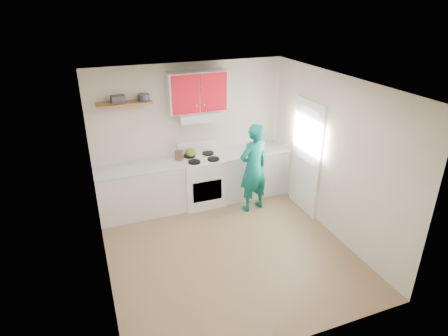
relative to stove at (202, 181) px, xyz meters
name	(u,v)px	position (x,y,z in m)	size (l,w,h in m)	color
floor	(228,249)	(-0.10, -1.57, -0.46)	(3.80, 3.80, 0.00)	brown
ceiling	(229,84)	(-0.10, -1.57, 2.14)	(3.60, 3.80, 0.04)	white
back_wall	(190,134)	(-0.10, 0.32, 0.84)	(3.60, 0.04, 2.60)	beige
front_wall	(298,250)	(-0.10, -3.47, 0.84)	(3.60, 0.04, 2.60)	beige
left_wall	(97,197)	(-1.90, -1.57, 0.84)	(0.04, 3.80, 2.60)	beige
right_wall	(333,157)	(1.70, -1.57, 0.84)	(0.04, 3.80, 2.60)	beige
door	(307,157)	(1.68, -0.88, 0.56)	(0.05, 0.85, 2.05)	white
door_glass	(307,135)	(1.65, -0.88, 0.99)	(0.01, 0.55, 0.95)	white
counter_left	(141,191)	(-1.14, 0.02, -0.01)	(1.52, 0.60, 0.90)	silver
counter_right	(252,172)	(1.04, 0.02, -0.01)	(1.32, 0.60, 0.90)	silver
stove	(202,181)	(0.00, 0.00, 0.00)	(0.76, 0.65, 0.92)	white
range_hood	(198,116)	(0.00, 0.10, 1.24)	(0.76, 0.44, 0.15)	silver
upper_cabinets	(197,91)	(0.00, 0.16, 1.66)	(1.02, 0.33, 0.70)	red
shelf	(124,103)	(-1.25, 0.18, 1.56)	(0.90, 0.30, 0.04)	brown
books	(118,99)	(-1.34, 0.20, 1.63)	(0.22, 0.16, 0.11)	#483F48
tin	(144,97)	(-0.92, 0.17, 1.63)	(0.18, 0.18, 0.11)	#333D4C
kettle	(191,152)	(-0.15, 0.15, 0.54)	(0.20, 0.20, 0.17)	#5A8C27
crock	(179,156)	(-0.39, 0.08, 0.53)	(0.15, 0.15, 0.19)	#4E3022
cutting_board	(248,152)	(0.93, -0.03, 0.45)	(0.31, 0.23, 0.02)	olive
silicone_mat	(270,150)	(1.37, -0.05, 0.44)	(0.30, 0.25, 0.01)	#B4121E
person	(253,168)	(0.80, -0.56, 0.37)	(0.60, 0.40, 1.65)	#0B685F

